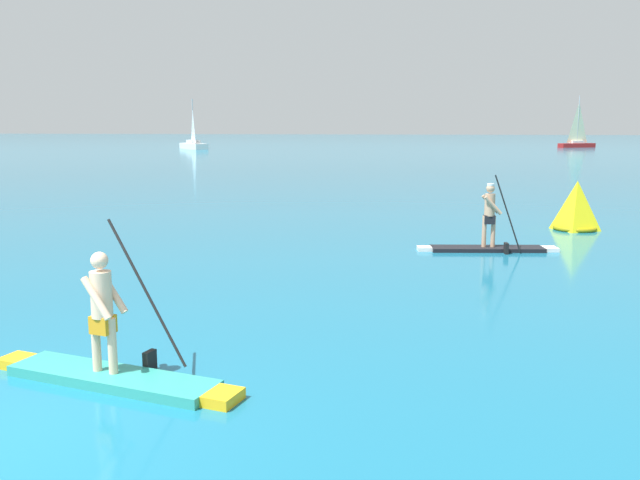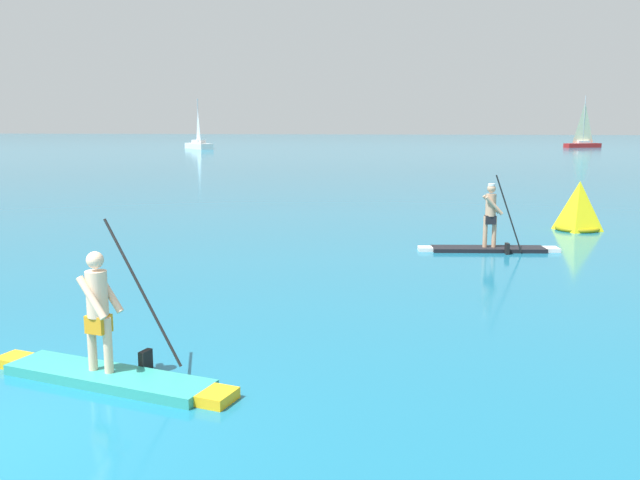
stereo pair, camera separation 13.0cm
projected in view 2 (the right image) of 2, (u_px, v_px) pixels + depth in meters
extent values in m
cube|color=teal|center=(108.00, 377.00, 8.31)|extent=(2.87, 1.25, 0.13)
cube|color=yellow|center=(217.00, 397.00, 7.71)|extent=(0.44, 0.52, 0.13)
cube|color=yellow|center=(14.00, 360.00, 8.91)|extent=(0.43, 0.46, 0.13)
cylinder|color=beige|center=(108.00, 345.00, 8.23)|extent=(0.11, 0.11, 0.70)
cylinder|color=beige|center=(92.00, 343.00, 8.33)|extent=(0.11, 0.11, 0.70)
cube|color=orange|center=(99.00, 324.00, 8.23)|extent=(0.30, 0.27, 0.22)
cylinder|color=beige|center=(97.00, 294.00, 8.17)|extent=(0.26, 0.26, 0.57)
sphere|color=beige|center=(95.00, 260.00, 8.10)|extent=(0.21, 0.21, 0.21)
cylinder|color=beige|center=(109.00, 292.00, 8.29)|extent=(0.42, 0.17, 0.53)
cylinder|color=beige|center=(91.00, 298.00, 8.01)|extent=(0.42, 0.17, 0.53)
cylinder|color=black|center=(142.00, 292.00, 8.43)|extent=(1.09, 0.29, 1.82)
cube|color=black|center=(146.00, 362.00, 8.59)|extent=(0.12, 0.21, 0.32)
cube|color=black|center=(488.00, 249.00, 16.98)|extent=(2.89, 1.07, 0.10)
cube|color=white|center=(551.00, 249.00, 16.95)|extent=(0.42, 0.50, 0.10)
cube|color=white|center=(425.00, 249.00, 17.02)|extent=(0.41, 0.44, 0.10)
cylinder|color=tan|center=(494.00, 232.00, 16.90)|extent=(0.11, 0.11, 0.79)
cylinder|color=tan|center=(485.00, 232.00, 16.91)|extent=(0.11, 0.11, 0.79)
cube|color=black|center=(490.00, 220.00, 16.85)|extent=(0.29, 0.26, 0.22)
cylinder|color=tan|center=(491.00, 205.00, 16.79)|extent=(0.26, 0.26, 0.56)
sphere|color=tan|center=(492.00, 189.00, 16.72)|extent=(0.21, 0.21, 0.21)
cylinder|color=white|center=(492.00, 185.00, 16.71)|extent=(0.18, 0.18, 0.06)
cylinder|color=tan|center=(491.00, 204.00, 16.94)|extent=(0.46, 0.16, 0.49)
cylinder|color=tan|center=(494.00, 206.00, 16.64)|extent=(0.46, 0.16, 0.49)
cylinder|color=black|center=(509.00, 214.00, 16.40)|extent=(0.72, 0.14, 1.91)
cube|color=black|center=(507.00, 249.00, 16.55)|extent=(0.11, 0.21, 0.32)
pyramid|color=yellow|center=(579.00, 206.00, 20.22)|extent=(1.32, 1.32, 1.49)
torus|color=olive|center=(577.00, 228.00, 20.33)|extent=(1.29, 1.29, 0.12)
cube|color=white|center=(199.00, 146.00, 89.03)|extent=(5.34, 5.82, 0.74)
cylinder|color=#B2B2B7|center=(198.00, 121.00, 88.48)|extent=(0.12, 0.12, 5.78)
pyramid|color=white|center=(198.00, 125.00, 88.57)|extent=(1.41, 2.50, 4.47)
cube|color=silver|center=(199.00, 142.00, 88.93)|extent=(2.36, 2.47, 0.45)
cube|color=#A51E1E|center=(583.00, 145.00, 94.26)|extent=(5.44, 3.78, 0.60)
cylinder|color=#B2B2B7|center=(584.00, 120.00, 93.66)|extent=(0.12, 0.12, 6.56)
pyramid|color=beige|center=(584.00, 122.00, 93.72)|extent=(2.22, 1.27, 5.59)
cube|color=silver|center=(583.00, 142.00, 94.18)|extent=(2.16, 1.73, 0.36)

